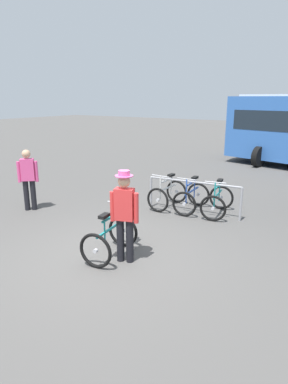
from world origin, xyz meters
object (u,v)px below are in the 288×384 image
(racked_bike_teal, at_px, (217,201))
(racked_bike_white, at_px, (168,194))
(person_with_featured_bike, at_px, (125,213))
(pedestrian_with_backpack, at_px, (28,176))
(featured_bicycle, at_px, (113,230))
(racked_bike_blue, at_px, (192,198))

(racked_bike_teal, bearing_deg, racked_bike_white, -174.30)
(person_with_featured_bike, xyz_separation_m, pedestrian_with_backpack, (-3.94, 1.03, -0.01))
(featured_bicycle, bearing_deg, racked_bike_blue, 87.68)
(racked_bike_blue, height_order, pedestrian_with_backpack, pedestrian_with_backpack)
(racked_bike_teal, height_order, person_with_featured_bike, person_with_featured_bike)
(racked_bike_blue, distance_m, pedestrian_with_backpack, 4.39)
(featured_bicycle, bearing_deg, racked_bike_teal, 75.79)
(pedestrian_with_backpack, bearing_deg, racked_bike_teal, 28.19)
(pedestrian_with_backpack, bearing_deg, racked_bike_white, 36.44)
(racked_bike_blue, bearing_deg, pedestrian_with_backpack, -148.28)
(racked_bike_white, height_order, racked_bike_blue, same)
(racked_bike_teal, bearing_deg, person_with_featured_bike, -97.64)
(racked_bike_white, distance_m, featured_bicycle, 3.18)
(racked_bike_white, distance_m, person_with_featured_bike, 3.43)
(racked_bike_white, xyz_separation_m, person_with_featured_bike, (0.94, -3.25, 0.58))
(racked_bike_white, relative_size, person_with_featured_bike, 0.63)
(racked_bike_white, distance_m, racked_bike_teal, 1.40)
(racked_bike_blue, relative_size, racked_bike_teal, 0.96)
(racked_bike_blue, distance_m, racked_bike_teal, 0.70)
(racked_bike_teal, xyz_separation_m, pedestrian_with_backpack, (-4.40, -2.36, 0.57))
(racked_bike_white, bearing_deg, pedestrian_with_backpack, -143.56)
(featured_bicycle, relative_size, pedestrian_with_backpack, 0.76)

